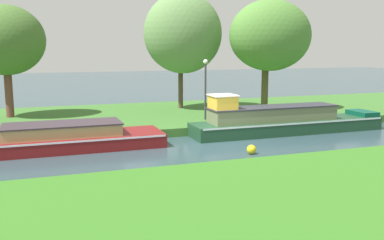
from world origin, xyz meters
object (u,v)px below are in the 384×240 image
Objects in this scene: willow_tree_left at (5,40)px; willow_tree_right at (271,36)px; maroon_barge at (74,138)px; mooring_post_near at (329,111)px; forest_narrowboat at (282,121)px; willow_tree_centre at (183,33)px; lamp_post at (205,82)px; channel_buoy at (251,149)px.

willow_tree_left is 14.55m from willow_tree_right.
maroon_barge is 13.51m from mooring_post_near.
willow_tree_centre is at bearing 111.78° from forest_narrowboat.
lamp_post is 6.42m from channel_buoy.
willow_tree_centre is (9.79, -0.12, 0.46)m from willow_tree_left.
mooring_post_near is at bearing -40.98° from willow_tree_centre.
willow_tree_centre is at bearing -0.68° from willow_tree_left.
willow_tree_centre is 9.78× the size of mooring_post_near.
willow_tree_left is at bearing 179.32° from willow_tree_centre.
lamp_post is at bearing 86.04° from channel_buoy.
maroon_barge is at bearing -158.79° from willow_tree_right.
willow_tree_right is 10.38m from channel_buoy.
willow_tree_centre reaches higher than willow_tree_right.
maroon_barge is 9.76m from forest_narrowboat.
channel_buoy is (6.43, -3.28, -0.28)m from maroon_barge.
willow_tree_left is 16.26× the size of channel_buoy.
channel_buoy is (-5.13, -7.76, -4.60)m from willow_tree_right.
maroon_barge is 8.52m from willow_tree_left.
willow_tree_centre is at bearing 86.68° from channel_buoy.
willow_tree_centre reaches higher than channel_buoy.
willow_tree_right is at bearing 68.18° from forest_narrowboat.
willow_tree_right is 9.12× the size of mooring_post_near.
lamp_post is (9.62, -4.24, -2.13)m from willow_tree_left.
mooring_post_near is (3.68, 1.29, 0.14)m from forest_narrowboat.
forest_narrowboat is 14.86m from willow_tree_left.
willow_tree_left reaches higher than forest_narrowboat.
channel_buoy is at bearing -93.96° from lamp_post.
willow_tree_left reaches higher than channel_buoy.
maroon_barge is 0.71× the size of forest_narrowboat.
mooring_post_near is 1.94× the size of channel_buoy.
maroon_barge is 13.13m from willow_tree_right.
maroon_barge is 7.62m from lamp_post.
willow_tree_centre reaches higher than forest_narrowboat.
willow_tree_right is at bearing -27.70° from willow_tree_centre.
willow_tree_left is 1.91× the size of lamp_post.
maroon_barge reaches higher than channel_buoy.
channel_buoy is (-3.33, -3.28, -0.43)m from forest_narrowboat.
channel_buoy is (9.20, -10.26, -4.29)m from willow_tree_left.
willow_tree_left is 10.72m from lamp_post.
forest_narrowboat is at bearing -43.30° from lamp_post.
willow_tree_right is (1.80, 4.49, 4.17)m from forest_narrowboat.
channel_buoy is at bearing -93.32° from willow_tree_centre.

